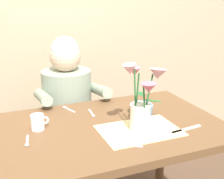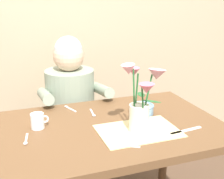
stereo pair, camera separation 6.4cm
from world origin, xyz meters
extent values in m
cube|color=tan|center=(0.00, 1.05, 1.25)|extent=(4.00, 0.10, 2.50)
cube|color=brown|center=(0.00, 0.00, 0.72)|extent=(1.20, 0.80, 0.04)
cylinder|color=brown|center=(-0.54, 0.34, 0.35)|extent=(0.06, 0.06, 0.70)
cylinder|color=brown|center=(0.54, 0.34, 0.35)|extent=(0.06, 0.06, 0.70)
cylinder|color=#4C4C56|center=(-0.07, 0.62, 0.20)|extent=(0.30, 0.30, 0.40)
cylinder|color=gray|center=(-0.07, 0.62, 0.65)|extent=(0.34, 0.34, 0.50)
sphere|color=#DBB293|center=(-0.07, 0.62, 1.00)|extent=(0.21, 0.21, 0.21)
sphere|color=silver|center=(-0.07, 0.62, 1.04)|extent=(0.19, 0.19, 0.19)
cylinder|color=gray|center=(-0.26, 0.48, 0.78)|extent=(0.07, 0.33, 0.12)
cylinder|color=gray|center=(0.12, 0.48, 0.78)|extent=(0.07, 0.33, 0.12)
cube|color=beige|center=(0.12, -0.12, 0.74)|extent=(0.40, 0.28, 0.00)
cylinder|color=silver|center=(0.12, -0.12, 0.81)|extent=(0.10, 0.10, 0.14)
cylinder|color=#23602D|center=(0.15, -0.13, 0.94)|extent=(0.05, 0.02, 0.19)
cone|color=pink|center=(0.19, -0.14, 1.04)|extent=(0.12, 0.12, 0.06)
sphere|color=#E5D14C|center=(0.19, -0.14, 1.04)|extent=(0.02, 0.02, 0.02)
cylinder|color=#23602D|center=(0.11, -0.09, 0.94)|extent=(0.01, 0.02, 0.20)
cone|color=#DB6684|center=(0.11, -0.07, 1.04)|extent=(0.08, 0.08, 0.04)
sphere|color=#E5D14C|center=(0.11, -0.07, 1.04)|extent=(0.02, 0.02, 0.02)
cylinder|color=#23602D|center=(0.09, -0.12, 0.95)|extent=(0.01, 0.04, 0.22)
cone|color=pink|center=(0.05, -0.12, 1.07)|extent=(0.09, 0.09, 0.06)
sphere|color=#E5D14C|center=(0.05, -0.12, 1.07)|extent=(0.02, 0.02, 0.02)
cylinder|color=#23602D|center=(0.11, -0.17, 0.92)|extent=(0.03, 0.03, 0.16)
cone|color=#DB6684|center=(0.10, -0.22, 1.00)|extent=(0.10, 0.10, 0.05)
sphere|color=#E5D14C|center=(0.10, -0.22, 1.00)|extent=(0.02, 0.02, 0.02)
ellipsoid|color=#23602D|center=(0.17, -0.15, 0.91)|extent=(0.10, 0.09, 0.02)
ellipsoid|color=#23602D|center=(0.15, -0.07, 0.92)|extent=(0.08, 0.10, 0.03)
cylinder|color=#6689A8|center=(0.23, 0.09, 0.77)|extent=(0.13, 0.13, 0.05)
torus|color=#6689A8|center=(0.23, 0.09, 0.79)|extent=(0.14, 0.14, 0.01)
cube|color=silver|center=(0.34, -0.20, 0.74)|extent=(0.19, 0.04, 0.00)
cylinder|color=silver|center=(-0.36, 0.09, 0.78)|extent=(0.07, 0.07, 0.08)
torus|color=silver|center=(-0.32, 0.09, 0.78)|extent=(0.04, 0.01, 0.04)
cube|color=silver|center=(0.01, -0.25, 0.74)|extent=(0.09, 0.06, 0.00)
ellipsoid|color=silver|center=(-0.04, -0.22, 0.74)|extent=(0.03, 0.03, 0.01)
cube|color=silver|center=(-0.14, 0.29, 0.74)|extent=(0.04, 0.10, 0.00)
ellipsoid|color=silver|center=(-0.16, 0.34, 0.74)|extent=(0.03, 0.03, 0.01)
cube|color=silver|center=(-0.03, 0.21, 0.74)|extent=(0.02, 0.10, 0.00)
ellipsoid|color=silver|center=(-0.04, 0.15, 0.74)|extent=(0.02, 0.03, 0.01)
cube|color=silver|center=(-0.42, -0.01, 0.74)|extent=(0.03, 0.10, 0.00)
ellipsoid|color=silver|center=(-0.43, -0.06, 0.74)|extent=(0.02, 0.03, 0.01)
camera|label=1|loc=(-0.54, -1.36, 1.41)|focal=48.70mm
camera|label=2|loc=(-0.48, -1.38, 1.41)|focal=48.70mm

